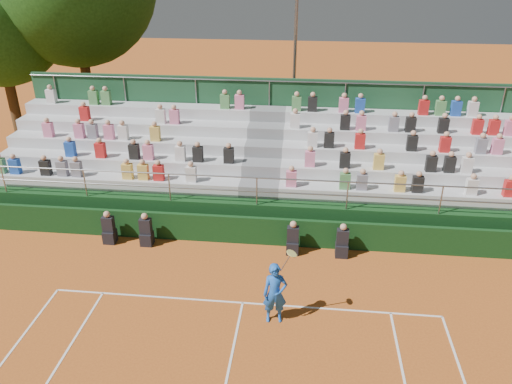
# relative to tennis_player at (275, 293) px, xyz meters

# --- Properties ---
(ground) EXTENTS (90.00, 90.00, 0.00)m
(ground) POSITION_rel_tennis_player_xyz_m (-0.95, 0.61, -0.88)
(ground) COLOR #BB5B1F
(ground) RESTS_ON ground
(courtside_wall) EXTENTS (20.00, 0.15, 1.00)m
(courtside_wall) POSITION_rel_tennis_player_xyz_m (-0.95, 3.81, -0.38)
(courtside_wall) COLOR black
(courtside_wall) RESTS_ON ground
(line_officials) EXTENTS (8.20, 0.40, 1.19)m
(line_officials) POSITION_rel_tennis_player_xyz_m (-2.05, 3.36, -0.41)
(line_officials) COLOR black
(line_officials) RESTS_ON ground
(grandstand) EXTENTS (20.00, 5.20, 4.40)m
(grandstand) POSITION_rel_tennis_player_xyz_m (-0.93, 7.05, 0.19)
(grandstand) COLOR black
(grandstand) RESTS_ON ground
(tennis_player) EXTENTS (0.88, 0.51, 2.22)m
(tennis_player) POSITION_rel_tennis_player_xyz_m (0.00, 0.00, 0.00)
(tennis_player) COLOR blue
(tennis_player) RESTS_ON ground
(floodlight_mast) EXTENTS (0.60, 0.25, 8.26)m
(floodlight_mast) POSITION_rel_tennis_player_xyz_m (-0.12, 13.67, 3.92)
(floodlight_mast) COLOR gray
(floodlight_mast) RESTS_ON ground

